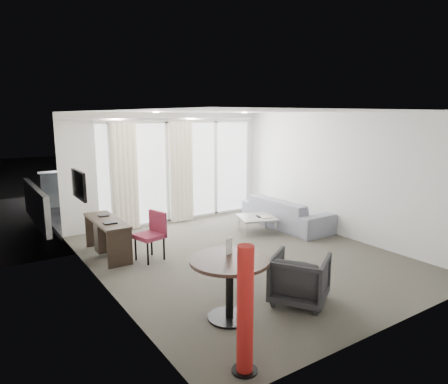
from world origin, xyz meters
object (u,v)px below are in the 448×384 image
desk (107,238)px  sofa (286,212)px  rattan_chair_a (162,191)px  round_table (230,289)px  coffee_table (257,224)px  red_lamp (245,310)px  rattan_chair_b (208,188)px  desk_chair (149,237)px  tub_armchair (300,278)px

desk → sofa: bearing=-4.6°
rattan_chair_a → round_table: bearing=-91.5°
desk → round_table: 3.20m
coffee_table → sofa: 0.87m
desk → red_lamp: red_lamp is taller
desk → rattan_chair_a: bearing=51.7°
coffee_table → sofa: size_ratio=0.34×
rattan_chair_b → coffee_table: bearing=-107.3°
sofa → desk_chair: bearing=95.2°
coffee_table → desk: bearing=174.1°
round_table → tub_armchair: bearing=-7.7°
red_lamp → desk_chair: bearing=82.4°
desk → rattan_chair_b: 4.99m
desk_chair → round_table: 2.51m
red_lamp → tub_armchair: bearing=28.1°
red_lamp → desk: bearing=91.2°
desk_chair → rattan_chair_a: (2.07, 3.97, -0.02)m
desk → sofa: 4.07m
rattan_chair_a → tub_armchair: bearing=-82.4°
round_table → sofa: (3.51, 2.83, -0.07)m
tub_armchair → rattan_chair_a: (1.00, 6.62, 0.07)m
round_table → coffee_table: round_table is taller
desk → red_lamp: bearing=-88.8°
desk_chair → tub_armchair: size_ratio=1.15×
red_lamp → rattan_chair_b: 8.13m
round_table → red_lamp: size_ratio=0.75×
desk → rattan_chair_a: (2.62, 3.32, 0.08)m
desk → rattan_chair_a: size_ratio=1.74×
tub_armchair → sofa: 3.84m
desk → round_table: round_table is taller
sofa → desk: bearing=85.4°
round_table → rattan_chair_a: (2.06, 6.47, 0.02)m
desk → tub_armchair: (1.62, -3.30, 0.00)m
sofa → rattan_chair_b: 3.35m
tub_armchair → coffee_table: 3.37m
desk_chair → sofa: bearing=-9.2°
desk → desk_chair: bearing=-49.9°
sofa → round_table: bearing=128.9°
desk_chair → round_table: size_ratio=0.87×
tub_armchair → coffee_table: tub_armchair is taller
desk → coffee_table: 3.23m
sofa → rattan_chair_a: bearing=21.6°
coffee_table → rattan_chair_b: size_ratio=0.96×
coffee_table → round_table: bearing=-133.2°
desk_chair → sofa: size_ratio=0.38×
sofa → coffee_table: bearing=90.2°
desk → round_table: bearing=-80.0°
desk_chair → rattan_chair_b: (3.42, 3.67, -0.03)m
tub_armchair → rattan_chair_b: rattan_chair_b is taller
desk → red_lamp: 4.13m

